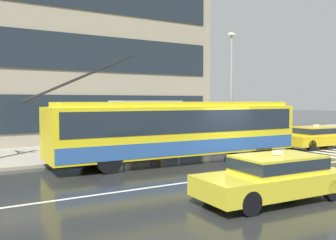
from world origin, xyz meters
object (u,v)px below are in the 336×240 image
trolleybus (180,129)px  street_lamp (231,79)px  bus_shelter (144,113)px  pedestrian_approaching_curb (151,123)px  taxi_oncoming_near (275,175)px  taxi_ahead_of_bus (317,136)px  pedestrian_at_shelter (159,130)px

trolleybus → street_lamp: size_ratio=1.93×
trolleybus → bus_shelter: bearing=91.6°
trolleybus → bus_shelter: 3.42m
pedestrian_approaching_curb → street_lamp: bearing=-8.4°
taxi_oncoming_near → taxi_ahead_of_bus: size_ratio=0.99×
bus_shelter → street_lamp: 5.67m
taxi_ahead_of_bus → pedestrian_approaching_curb: size_ratio=2.41×
taxi_ahead_of_bus → pedestrian_at_shelter: pedestrian_at_shelter is taller
street_lamp → taxi_oncoming_near: bearing=-124.7°
pedestrian_at_shelter → bus_shelter: bearing=-158.0°
pedestrian_approaching_curb → street_lamp: street_lamp is taller
taxi_ahead_of_bus → pedestrian_approaching_curb: bearing=160.6°
bus_shelter → street_lamp: size_ratio=0.53×
trolleybus → taxi_oncoming_near: size_ratio=2.77×
taxi_oncoming_near → bus_shelter: 10.43m
taxi_ahead_of_bus → street_lamp: street_lamp is taller
taxi_ahead_of_bus → bus_shelter: 10.39m
taxi_oncoming_near → taxi_ahead_of_bus: same height
bus_shelter → pedestrian_at_shelter: size_ratio=2.07×
pedestrian_at_shelter → pedestrian_approaching_curb: size_ratio=0.89×
taxi_oncoming_near → bus_shelter: size_ratio=1.30×
taxi_ahead_of_bus → bus_shelter: size_ratio=1.31×
trolleybus → taxi_oncoming_near: (-1.31, -6.90, -0.82)m
pedestrian_approaching_curb → street_lamp: (4.93, -0.73, 2.42)m
trolleybus → street_lamp: 6.23m
bus_shelter → trolleybus: bearing=-88.4°
trolleybus → taxi_ahead_of_bus: 9.61m
bus_shelter → pedestrian_at_shelter: bus_shelter is taller
pedestrian_at_shelter → street_lamp: size_ratio=0.26×
taxi_ahead_of_bus → pedestrian_approaching_curb: (-9.35, 3.30, 0.91)m
street_lamp → pedestrian_approaching_curb: bearing=171.6°
trolleybus → pedestrian_at_shelter: 4.03m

